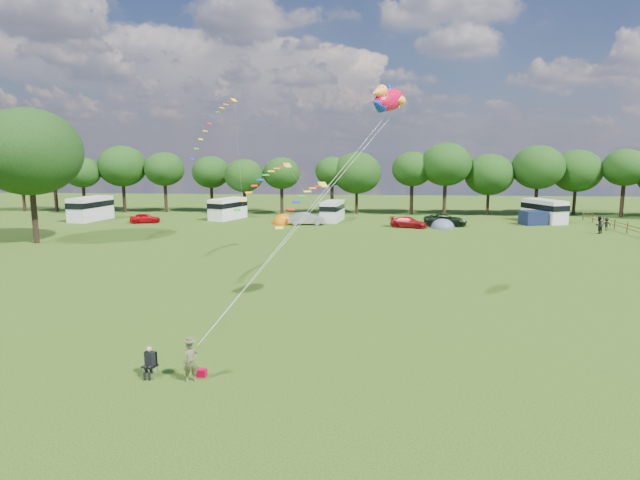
# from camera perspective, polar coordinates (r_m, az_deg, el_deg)

# --- Properties ---
(ground_plane) EXTENTS (180.00, 180.00, 0.00)m
(ground_plane) POSITION_cam_1_polar(r_m,az_deg,el_deg) (24.26, -1.48, -12.52)
(ground_plane) COLOR black
(ground_plane) RESTS_ON ground
(tree_line) EXTENTS (102.98, 10.98, 10.27)m
(tree_line) POSITION_cam_1_polar(r_m,az_deg,el_deg) (77.47, 6.64, 7.38)
(tree_line) COLOR black
(tree_line) RESTS_ON ground
(big_tree) EXTENTS (10.00, 10.00, 13.28)m
(big_tree) POSITION_cam_1_polar(r_m,az_deg,el_deg) (59.86, -28.63, 8.26)
(big_tree) COLOR black
(big_tree) RESTS_ON ground
(car_a) EXTENTS (4.06, 2.48, 1.27)m
(car_a) POSITION_cam_1_polar(r_m,az_deg,el_deg) (71.86, -18.17, 2.24)
(car_a) COLOR #BD050C
(car_a) RESTS_ON ground
(car_b) EXTENTS (4.49, 2.07, 1.53)m
(car_b) POSITION_cam_1_polar(r_m,az_deg,el_deg) (66.65, -1.47, 2.29)
(car_b) COLOR gray
(car_b) RESTS_ON ground
(car_c) EXTENTS (4.62, 3.19, 1.28)m
(car_c) POSITION_cam_1_polar(r_m,az_deg,el_deg) (65.03, 9.44, 1.88)
(car_c) COLOR maroon
(car_c) RESTS_ON ground
(car_d) EXTENTS (5.59, 2.97, 1.46)m
(car_d) POSITION_cam_1_polar(r_m,az_deg,el_deg) (67.45, 13.21, 2.10)
(car_d) COLOR black
(car_d) RESTS_ON ground
(campervan_a) EXTENTS (3.79, 6.70, 3.10)m
(campervan_a) POSITION_cam_1_polar(r_m,az_deg,el_deg) (76.97, -23.27, 3.16)
(campervan_a) COLOR silver
(campervan_a) RESTS_ON ground
(campervan_b) EXTENTS (4.46, 6.25, 2.82)m
(campervan_b) POSITION_cam_1_polar(r_m,az_deg,el_deg) (73.10, -9.81, 3.38)
(campervan_b) COLOR white
(campervan_b) RESTS_ON ground
(campervan_c) EXTENTS (3.10, 5.64, 2.62)m
(campervan_c) POSITION_cam_1_polar(r_m,az_deg,el_deg) (70.07, 1.33, 3.17)
(campervan_c) COLOR silver
(campervan_c) RESTS_ON ground
(campervan_d) EXTENTS (4.70, 6.50, 2.93)m
(campervan_d) POSITION_cam_1_polar(r_m,az_deg,el_deg) (74.54, 22.81, 2.94)
(campervan_d) COLOR silver
(campervan_d) RESTS_ON ground
(tent_orange) EXTENTS (3.17, 3.47, 2.48)m
(tent_orange) POSITION_cam_1_polar(r_m,az_deg,el_deg) (68.06, -3.84, 1.79)
(tent_orange) COLOR #D45E00
(tent_orange) RESTS_ON ground
(tent_greyblue) EXTENTS (2.94, 3.22, 2.19)m
(tent_greyblue) POSITION_cam_1_polar(r_m,az_deg,el_deg) (65.51, 12.95, 1.27)
(tent_greyblue) COLOR #475064
(tent_greyblue) RESTS_ON ground
(awning_navy) EXTENTS (3.26, 2.89, 1.74)m
(awning_navy) POSITION_cam_1_polar(r_m,az_deg,el_deg) (71.80, 21.78, 2.22)
(awning_navy) COLOR #111A36
(awning_navy) RESTS_ON ground
(kite_flyer) EXTENTS (0.72, 0.62, 1.67)m
(kite_flyer) POSITION_cam_1_polar(r_m,az_deg,el_deg) (22.32, -13.63, -12.48)
(kite_flyer) COLOR brown
(kite_flyer) RESTS_ON ground
(camp_chair) EXTENTS (0.64, 0.66, 1.29)m
(camp_chair) POSITION_cam_1_polar(r_m,az_deg,el_deg) (23.25, -17.67, -11.94)
(camp_chair) COLOR #99999E
(camp_chair) RESTS_ON ground
(kite_bag) EXTENTS (0.45, 0.32, 0.30)m
(kite_bag) POSITION_cam_1_polar(r_m,az_deg,el_deg) (22.94, -12.56, -13.67)
(kite_bag) COLOR #A90024
(kite_bag) RESTS_ON ground
(fish_kite) EXTENTS (2.41, 3.16, 1.72)m
(fish_kite) POSITION_cam_1_polar(r_m,az_deg,el_deg) (28.42, 7.16, 14.66)
(fish_kite) COLOR red
(fish_kite) RESTS_ON ground
(streamer_kite_a) EXTENTS (3.25, 5.57, 5.75)m
(streamer_kite_a) POSITION_cam_1_polar(r_m,az_deg,el_deg) (51.19, -10.95, 12.61)
(streamer_kite_a) COLOR #FBE700
(streamer_kite_a) RESTS_ON ground
(streamer_kite_b) EXTENTS (4.36, 4.67, 3.82)m
(streamer_kite_b) POSITION_cam_1_polar(r_m,az_deg,el_deg) (46.12, -5.66, 6.55)
(streamer_kite_b) COLOR gold
(streamer_kite_b) RESTS_ON ground
(streamer_kite_c) EXTENTS (3.17, 4.89, 2.80)m
(streamer_kite_c) POSITION_cam_1_polar(r_m,az_deg,el_deg) (36.81, -1.50, 4.60)
(streamer_kite_c) COLOR yellow
(streamer_kite_c) RESTS_ON ground
(walker_a) EXTENTS (1.10, 1.01, 1.93)m
(walker_a) POSITION_cam_1_polar(r_m,az_deg,el_deg) (66.98, 27.59, 1.42)
(walker_a) COLOR black
(walker_a) RESTS_ON ground
(walker_b) EXTENTS (1.02, 0.59, 1.49)m
(walker_b) POSITION_cam_1_polar(r_m,az_deg,el_deg) (70.01, 28.23, 1.50)
(walker_b) COLOR black
(walker_b) RESTS_ON ground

